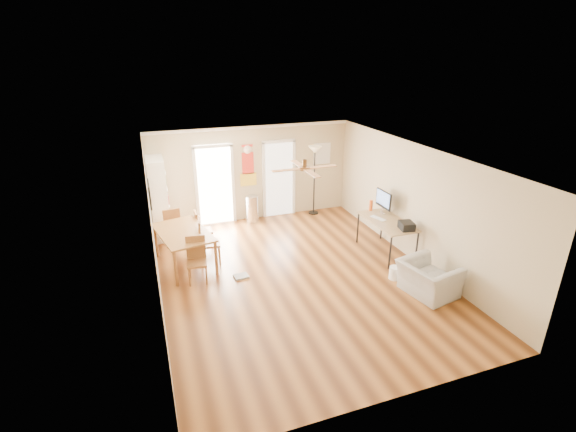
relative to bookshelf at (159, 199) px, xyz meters
name	(u,v)px	position (x,y,z in m)	size (l,w,h in m)	color
floor	(298,277)	(2.53, -3.05, -1.02)	(7.00, 7.00, 0.00)	brown
ceiling	(299,156)	(2.53, -3.05, 1.58)	(5.50, 7.00, 0.00)	silver
wall_back	(252,174)	(2.53, 0.45, 0.28)	(5.50, 0.04, 2.60)	beige
wall_front	(398,321)	(2.53, -6.55, 0.28)	(5.50, 0.04, 2.60)	beige
wall_left	(154,239)	(-0.22, -3.05, 0.28)	(0.04, 7.00, 2.60)	beige
wall_right	(415,204)	(5.28, -3.05, 0.28)	(0.04, 7.00, 2.60)	beige
crown_molding	(299,158)	(2.53, -3.05, 1.54)	(5.50, 7.00, 0.08)	white
kitchen_doorway	(215,186)	(1.48, 0.43, 0.03)	(0.90, 0.10, 2.10)	white
bathroom_doorway	(279,180)	(3.28, 0.43, 0.03)	(0.80, 0.10, 2.10)	white
wall_decal	(248,165)	(2.40, 0.43, 0.53)	(0.46, 0.03, 1.10)	red
ac_grille	(322,154)	(4.58, 0.42, 0.68)	(0.50, 0.04, 0.60)	white
framed_poster	(149,194)	(-0.20, -1.65, 0.68)	(0.04, 0.66, 0.48)	black
ceiling_fan	(305,168)	(2.53, -3.35, 1.41)	(1.24, 1.24, 0.20)	#593819
bookshelf	(159,199)	(0.00, 0.00, 0.00)	(0.41, 0.92, 2.04)	white
dining_table	(185,248)	(0.38, -1.75, -0.61)	(0.98, 1.63, 0.81)	#935F2F
dining_chair_right_a	(204,229)	(0.93, -0.93, -0.57)	(0.37, 0.37, 0.90)	#A36C34
dining_chair_right_b	(210,241)	(0.93, -1.80, -0.50)	(0.43, 0.43, 1.05)	#8F5E2E
dining_chair_near	(197,261)	(0.54, -2.54, -0.54)	(0.39, 0.39, 0.95)	olive
dining_chair_far	(171,226)	(0.20, -0.56, -0.54)	(0.40, 0.40, 0.97)	#975A30
trash_can	(252,209)	(2.41, 0.19, -0.65)	(0.34, 0.34, 0.74)	silver
torchiere_lamp	(314,181)	(4.26, 0.20, -0.03)	(0.37, 0.37, 1.98)	black
computer_desk	(386,237)	(4.85, -2.70, -0.62)	(0.76, 1.51, 0.81)	#A08057
imac	(383,202)	(5.00, -2.24, 0.07)	(0.08, 0.60, 0.56)	black
keyboard	(378,218)	(4.73, -2.51, -0.20)	(0.13, 0.40, 0.01)	silver
printer	(407,226)	(4.98, -3.25, -0.13)	(0.28, 0.33, 0.17)	black
orange_bottle	(371,205)	(4.83, -1.99, -0.08)	(0.09, 0.09, 0.26)	#DD5113
wastebasket_a	(395,273)	(4.40, -3.80, -0.89)	(0.23, 0.23, 0.27)	white
floor_cloth	(241,276)	(1.40, -2.68, -1.00)	(0.29, 0.23, 0.04)	gray
armchair	(428,279)	(4.68, -4.50, -0.69)	(1.01, 0.88, 0.66)	#AAA9A5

